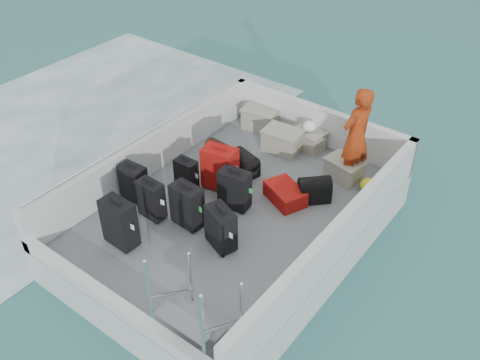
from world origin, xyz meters
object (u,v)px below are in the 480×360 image
(suitcase_7, at_px, (235,190))
(passenger, at_px, (356,136))
(suitcase_5, at_px, (220,169))
(crate_1, at_px, (282,141))
(suitcase_2, at_px, (186,174))
(crate_0, at_px, (261,119))
(crate_3, at_px, (344,170))
(suitcase_3, at_px, (119,223))
(crate_2, at_px, (308,140))
(suitcase_1, at_px, (134,183))
(suitcase_4, at_px, (187,206))
(suitcase_8, at_px, (285,194))
(suitcase_0, at_px, (151,200))
(suitcase_6, at_px, (221,228))

(suitcase_7, bearing_deg, passenger, 49.44)
(suitcase_5, bearing_deg, crate_1, 71.38)
(suitcase_2, xyz_separation_m, crate_0, (-0.12, 2.22, -0.07))
(suitcase_5, relative_size, crate_3, 1.34)
(suitcase_3, distance_m, crate_0, 3.77)
(suitcase_5, distance_m, crate_0, 1.99)
(suitcase_3, xyz_separation_m, crate_2, (0.80, 3.71, -0.21))
(suitcase_1, xyz_separation_m, crate_0, (0.31, 2.95, -0.12))
(suitcase_4, height_order, suitcase_7, suitcase_4)
(passenger, bearing_deg, suitcase_2, -32.47)
(suitcase_8, height_order, crate_0, crate_0)
(suitcase_8, distance_m, crate_0, 2.21)
(suitcase_0, relative_size, suitcase_5, 0.85)
(suitcase_1, bearing_deg, crate_0, 81.10)
(suitcase_0, height_order, suitcase_4, suitcase_4)
(suitcase_4, xyz_separation_m, crate_0, (-0.74, 2.89, -0.15))
(suitcase_0, relative_size, suitcase_2, 1.21)
(crate_0, relative_size, passenger, 0.38)
(crate_1, bearing_deg, suitcase_2, -109.13)
(suitcase_2, height_order, suitcase_8, suitcase_2)
(suitcase_5, relative_size, suitcase_8, 1.13)
(suitcase_0, bearing_deg, crate_1, 79.81)
(suitcase_1, xyz_separation_m, crate_1, (1.06, 2.54, -0.12))
(suitcase_0, height_order, suitcase_1, suitcase_0)
(suitcase_3, bearing_deg, suitcase_7, 66.48)
(suitcase_0, distance_m, suitcase_5, 1.23)
(suitcase_4, xyz_separation_m, suitcase_5, (-0.19, 0.98, 0.03))
(crate_3, bearing_deg, suitcase_5, -136.07)
(crate_0, bearing_deg, suitcase_8, -44.72)
(suitcase_7, xyz_separation_m, crate_3, (0.98, 1.65, -0.16))
(suitcase_6, bearing_deg, suitcase_5, 150.17)
(suitcase_3, distance_m, crate_3, 3.70)
(suitcase_2, distance_m, crate_3, 2.56)
(suitcase_3, height_order, suitcase_8, suitcase_3)
(suitcase_0, bearing_deg, suitcase_1, 167.48)
(suitcase_7, height_order, crate_0, suitcase_7)
(suitcase_0, relative_size, suitcase_3, 0.85)
(suitcase_5, distance_m, crate_2, 1.94)
(suitcase_0, bearing_deg, suitcase_2, 96.54)
(suitcase_2, bearing_deg, suitcase_7, 4.05)
(suitcase_5, xyz_separation_m, suitcase_6, (0.86, -1.04, -0.05))
(suitcase_7, distance_m, crate_2, 2.11)
(suitcase_6, bearing_deg, suitcase_3, -124.01)
(suitcase_0, distance_m, suitcase_4, 0.57)
(crate_1, bearing_deg, crate_0, 151.62)
(suitcase_0, relative_size, crate_0, 1.00)
(suitcase_7, xyz_separation_m, crate_0, (-1.04, 2.15, -0.13))
(suitcase_0, bearing_deg, suitcase_8, 49.37)
(suitcase_7, bearing_deg, suitcase_4, -120.62)
(suitcase_8, xyz_separation_m, crate_0, (-1.57, 1.56, 0.06))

